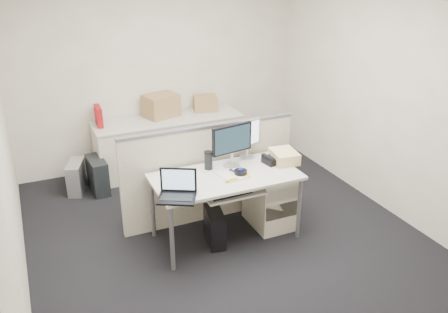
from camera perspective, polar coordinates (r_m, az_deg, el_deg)
name	(u,v)px	position (r m, az deg, el deg)	size (l,w,h in m)	color
floor	(226,236)	(5.20, 0.20, -9.60)	(4.00, 4.50, 0.01)	black
wall_back	(158,69)	(6.64, -7.89, 10.37)	(4.00, 0.02, 2.70)	#EDE7CE
wall_front	(387,234)	(2.89, 19.05, -8.81)	(4.00, 0.02, 2.70)	#EDE7CE
wall_left	(1,150)	(4.24, -25.24, 0.71)	(0.02, 4.50, 2.70)	#EDE7CE
wall_right	(388,94)	(5.68, 19.09, 7.08)	(0.02, 4.50, 2.70)	#EDE7CE
desk	(226,181)	(4.86, 0.21, -2.98)	(1.50, 0.75, 0.73)	white
keyboard_tray	(233,192)	(4.74, 1.10, -4.34)	(0.62, 0.32, 0.02)	white
drawer_pedestal	(269,198)	(5.28, 5.45, -4.96)	(0.40, 0.55, 0.65)	beige
cubicle_partition	(209,174)	(5.28, -1.77, -2.12)	(2.00, 0.06, 1.10)	beige
back_counter	(169,144)	(6.64, -6.63, 1.47)	(2.00, 0.60, 0.72)	beige
monitor_main	(232,146)	(4.95, 0.95, 1.29)	(0.47, 0.18, 0.47)	black
monitor_small	(247,140)	(5.17, 2.81, 2.03)	(0.35, 0.17, 0.42)	#B7B7BC
laptop	(176,187)	(4.34, -5.76, -3.64)	(0.35, 0.26, 0.26)	black
trackball	(241,173)	(4.84, 2.02, -1.94)	(0.13, 0.13, 0.05)	black
desk_phone	(273,160)	(5.14, 5.96, -0.40)	(0.21, 0.17, 0.07)	black
paper_stack	(232,175)	(4.83, 0.92, -2.22)	(0.23, 0.29, 0.01)	silver
sticky_pad	(246,175)	(4.82, 2.64, -2.29)	(0.09, 0.09, 0.01)	gold
travel_mug	(208,161)	(4.94, -1.89, -0.52)	(0.09, 0.09, 0.18)	black
banana	(232,180)	(4.70, 0.96, -2.81)	(0.16, 0.04, 0.04)	gold
cellphone	(233,171)	(4.91, 1.04, -1.78)	(0.05, 0.09, 0.01)	black
manila_folders	(284,156)	(5.17, 7.23, 0.02)	(0.25, 0.32, 0.12)	#E0BC88
keyboard	(230,193)	(4.68, 0.75, -4.42)	(0.42, 0.15, 0.02)	black
pc_tower_desk	(215,227)	(5.01, -1.15, -8.44)	(0.16, 0.40, 0.37)	black
pc_tower_spare_dark	(98,175)	(6.22, -14.95, -2.17)	(0.19, 0.47, 0.44)	black
pc_tower_spare_silver	(77,177)	(6.30, -17.32, -2.36)	(0.17, 0.42, 0.39)	#B7B7BC
cardboard_box_left	(161,106)	(6.56, -7.58, 6.01)	(0.44, 0.33, 0.33)	#957D4C
cardboard_box_right	(205,104)	(6.78, -2.27, 6.34)	(0.32, 0.25, 0.23)	#957D4C
red_binder	(99,117)	(6.38, -14.85, 4.65)	(0.07, 0.29, 0.27)	#9E0E13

